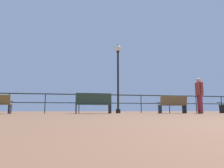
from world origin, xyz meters
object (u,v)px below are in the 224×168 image
at_px(bench_near_left, 93,102).
at_px(seagull_on_rail, 198,94).
at_px(bench_near_right, 173,104).
at_px(lamppost_center, 118,70).
at_px(person_by_bench, 199,93).

xyz_separation_m(bench_near_left, seagull_on_rail, (6.24, 0.71, 0.55)).
bearing_deg(bench_near_left, seagull_on_rail, 6.46).
bearing_deg(bench_near_right, seagull_on_rail, 19.40).
xyz_separation_m(bench_near_right, seagull_on_rail, (2.00, 0.70, 0.61)).
relative_size(bench_near_left, lamppost_center, 0.44).
height_order(bench_near_left, person_by_bench, person_by_bench).
height_order(lamppost_center, person_by_bench, lamppost_center).
bearing_deg(seagull_on_rail, bench_near_right, -160.60).
distance_m(bench_near_left, seagull_on_rail, 6.31).
height_order(bench_near_right, lamppost_center, lamppost_center).
bearing_deg(seagull_on_rail, lamppost_center, 177.27).
height_order(person_by_bench, seagull_on_rail, person_by_bench).
xyz_separation_m(bench_near_right, lamppost_center, (-2.78, 0.93, 1.93)).
bearing_deg(bench_near_left, lamppost_center, 32.51).
xyz_separation_m(bench_near_right, person_by_bench, (1.04, -0.84, 0.53)).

